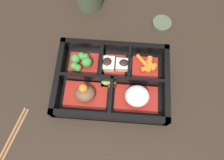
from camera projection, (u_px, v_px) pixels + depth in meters
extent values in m
plane|color=black|center=(112.00, 83.00, 0.61)|extent=(3.00, 3.00, 0.00)
cube|color=black|center=(112.00, 83.00, 0.60)|extent=(0.30, 0.21, 0.01)
cube|color=black|center=(115.00, 47.00, 0.62)|extent=(0.30, 0.01, 0.05)
cube|color=black|center=(109.00, 117.00, 0.55)|extent=(0.30, 0.01, 0.05)
cube|color=black|center=(166.00, 84.00, 0.58)|extent=(0.01, 0.21, 0.05)
cube|color=black|center=(59.00, 76.00, 0.59)|extent=(0.01, 0.21, 0.05)
cube|color=black|center=(112.00, 79.00, 0.59)|extent=(0.27, 0.01, 0.05)
cube|color=black|center=(129.00, 65.00, 0.60)|extent=(0.01, 0.09, 0.05)
cube|color=black|center=(101.00, 63.00, 0.60)|extent=(0.01, 0.09, 0.05)
cube|color=black|center=(111.00, 96.00, 0.57)|extent=(0.01, 0.10, 0.05)
cube|color=maroon|center=(136.00, 99.00, 0.58)|extent=(0.11, 0.07, 0.01)
ellipsoid|color=silver|center=(137.00, 96.00, 0.55)|extent=(0.06, 0.06, 0.05)
cube|color=maroon|center=(86.00, 95.00, 0.58)|extent=(0.11, 0.07, 0.01)
ellipsoid|color=brown|center=(85.00, 93.00, 0.57)|extent=(0.05, 0.05, 0.03)
sphere|color=#D1661E|center=(83.00, 88.00, 0.55)|extent=(0.02, 0.02, 0.02)
cube|color=maroon|center=(145.00, 68.00, 0.61)|extent=(0.07, 0.07, 0.01)
cylinder|color=#D1661E|center=(143.00, 61.00, 0.61)|extent=(0.04, 0.04, 0.01)
cylinder|color=#D1661E|center=(149.00, 65.00, 0.60)|extent=(0.02, 0.05, 0.02)
cylinder|color=#D1661E|center=(148.00, 67.00, 0.60)|extent=(0.05, 0.03, 0.01)
cylinder|color=#D1661E|center=(151.00, 65.00, 0.60)|extent=(0.03, 0.04, 0.01)
cube|color=maroon|center=(115.00, 66.00, 0.61)|extent=(0.06, 0.07, 0.01)
cube|color=beige|center=(123.00, 65.00, 0.60)|extent=(0.04, 0.03, 0.02)
ellipsoid|color=black|center=(124.00, 63.00, 0.59)|extent=(0.03, 0.02, 0.01)
cube|color=beige|center=(107.00, 64.00, 0.60)|extent=(0.04, 0.04, 0.02)
ellipsoid|color=black|center=(107.00, 62.00, 0.59)|extent=(0.02, 0.02, 0.01)
cube|color=maroon|center=(84.00, 64.00, 0.62)|extent=(0.08, 0.07, 0.01)
sphere|color=#387A33|center=(87.00, 62.00, 0.60)|extent=(0.03, 0.03, 0.03)
sphere|color=#387A33|center=(76.00, 59.00, 0.60)|extent=(0.03, 0.03, 0.03)
sphere|color=#387A33|center=(74.00, 66.00, 0.60)|extent=(0.02, 0.02, 0.02)
sphere|color=#387A33|center=(86.00, 57.00, 0.61)|extent=(0.02, 0.02, 0.02)
sphere|color=#387A33|center=(78.00, 68.00, 0.60)|extent=(0.02, 0.02, 0.02)
sphere|color=#387A33|center=(81.00, 56.00, 0.61)|extent=(0.02, 0.02, 0.02)
cube|color=maroon|center=(109.00, 80.00, 0.60)|extent=(0.04, 0.03, 0.01)
cylinder|color=#75A84C|center=(111.00, 81.00, 0.59)|extent=(0.02, 0.02, 0.01)
cylinder|color=#75A84C|center=(107.00, 80.00, 0.59)|extent=(0.02, 0.02, 0.01)
cylinder|color=#75A84C|center=(106.00, 81.00, 0.59)|extent=(0.03, 0.03, 0.00)
cylinder|color=brown|center=(7.00, 150.00, 0.54)|extent=(0.07, 0.22, 0.01)
cylinder|color=brown|center=(4.00, 149.00, 0.54)|extent=(0.07, 0.22, 0.01)
cylinder|color=#424C38|center=(162.00, 24.00, 0.67)|extent=(0.06, 0.06, 0.01)
cylinder|color=black|center=(162.00, 23.00, 0.67)|extent=(0.04, 0.04, 0.00)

